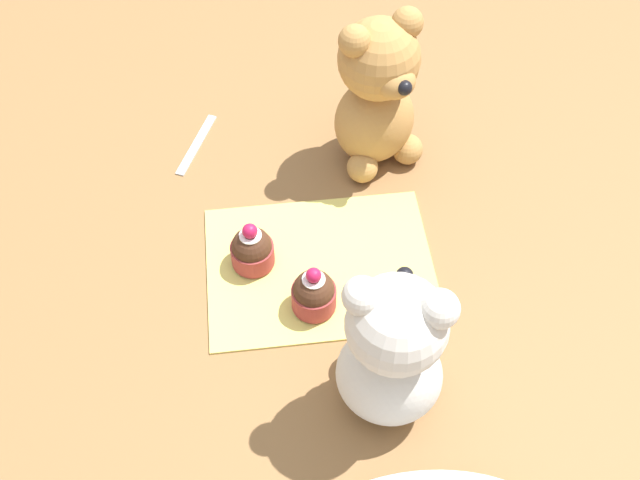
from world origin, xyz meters
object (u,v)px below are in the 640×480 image
at_px(cupcake_near_cream_bear, 314,293).
at_px(cupcake_near_tan_bear, 252,249).
at_px(teddy_bear_cream, 392,353).
at_px(teaspoon, 196,144).
at_px(teddy_bear_tan, 378,95).

bearing_deg(cupcake_near_cream_bear, cupcake_near_tan_bear, -47.07).
relative_size(teddy_bear_cream, cupcake_near_tan_bear, 3.17).
bearing_deg(cupcake_near_cream_bear, teaspoon, -64.90).
distance_m(teddy_bear_tan, teaspoon, 0.27).
bearing_deg(teddy_bear_cream, cupcake_near_cream_bear, -45.03).
bearing_deg(teaspoon, teddy_bear_cream, 49.69).
xyz_separation_m(teddy_bear_tan, cupcake_near_tan_bear, (0.18, 0.16, -0.08)).
relative_size(teddy_bear_cream, teddy_bear_tan, 0.98).
height_order(cupcake_near_tan_bear, teaspoon, cupcake_near_tan_bear).
height_order(cupcake_near_cream_bear, cupcake_near_tan_bear, cupcake_near_cream_bear).
xyz_separation_m(cupcake_near_tan_bear, teaspoon, (0.07, -0.21, -0.03)).
distance_m(teddy_bear_cream, cupcake_near_cream_bear, 0.16).
xyz_separation_m(teddy_bear_cream, cupcake_near_cream_bear, (0.06, -0.12, -0.07)).
bearing_deg(cupcake_near_tan_bear, teddy_bear_cream, 123.57).
bearing_deg(cupcake_near_cream_bear, teddy_bear_cream, 117.05).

